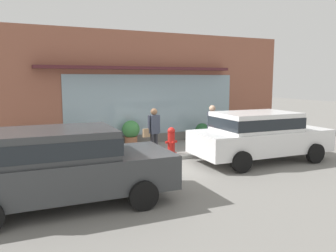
{
  "coord_description": "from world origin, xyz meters",
  "views": [
    {
      "loc": [
        -4.76,
        -10.11,
        2.64
      ],
      "look_at": [
        0.46,
        1.2,
        0.92
      ],
      "focal_mm": 36.3,
      "sensor_mm": 36.0,
      "label": 1
    }
  ],
  "objects": [
    {
      "name": "ground_plane",
      "position": [
        0.0,
        0.0,
        0.0
      ],
      "size": [
        60.0,
        60.0,
        0.0
      ],
      "primitive_type": "plane",
      "color": "gray"
    },
    {
      "name": "fire_hydrant",
      "position": [
        0.29,
        0.54,
        0.48
      ],
      "size": [
        0.43,
        0.41,
        0.97
      ],
      "color": "red",
      "rests_on": "ground_plane"
    },
    {
      "name": "parked_car_white",
      "position": [
        2.42,
        -1.54,
        0.9
      ],
      "size": [
        4.56,
        2.17,
        1.6
      ],
      "rotation": [
        0.0,
        0.0,
        -0.03
      ],
      "color": "white",
      "rests_on": "ground_plane"
    },
    {
      "name": "pedestrian_passerby",
      "position": [
        1.8,
        0.28,
        1.01
      ],
      "size": [
        0.46,
        0.27,
        1.71
      ],
      "rotation": [
        0.0,
        0.0,
        0.27
      ],
      "color": "#232328",
      "rests_on": "ground_plane"
    },
    {
      "name": "storefront",
      "position": [
        0.02,
        3.18,
        2.23
      ],
      "size": [
        14.0,
        0.81,
        4.56
      ],
      "color": "#935642",
      "rests_on": "ground_plane"
    },
    {
      "name": "potted_plant_near_hydrant",
      "position": [
        -4.42,
        2.53,
        0.49
      ],
      "size": [
        0.45,
        0.45,
        1.04
      ],
      "color": "#33473D",
      "rests_on": "ground_plane"
    },
    {
      "name": "potted_plant_window_center",
      "position": [
        -3.21,
        2.32,
        0.42
      ],
      "size": [
        0.3,
        0.3,
        0.88
      ],
      "color": "#33473D",
      "rests_on": "ground_plane"
    },
    {
      "name": "pedestrian_with_handbag",
      "position": [
        -0.5,
        0.27,
        0.98
      ],
      "size": [
        0.64,
        0.24,
        1.68
      ],
      "rotation": [
        0.0,
        0.0,
        3.29
      ],
      "color": "#232328",
      "rests_on": "ground_plane"
    },
    {
      "name": "potted_plant_window_right",
      "position": [
        4.44,
        2.31,
        0.46
      ],
      "size": [
        0.48,
        0.48,
        0.8
      ],
      "color": "#33473D",
      "rests_on": "ground_plane"
    },
    {
      "name": "parked_car_dark_gray",
      "position": [
        -3.93,
        -2.91,
        0.92
      ],
      "size": [
        4.63,
        2.15,
        1.63
      ],
      "rotation": [
        0.0,
        0.0,
        -0.02
      ],
      "color": "#383A3D",
      "rests_on": "ground_plane"
    },
    {
      "name": "potted_plant_low_front",
      "position": [
        -0.49,
        2.65,
        0.56
      ],
      "size": [
        0.7,
        0.7,
        1.02
      ],
      "color": "#9E6042",
      "rests_on": "ground_plane"
    },
    {
      "name": "potted_plant_window_left",
      "position": [
        2.64,
        2.38,
        0.42
      ],
      "size": [
        0.61,
        0.61,
        0.76
      ],
      "color": "#4C4C51",
      "rests_on": "ground_plane"
    },
    {
      "name": "curb_strip",
      "position": [
        0.0,
        -0.2,
        0.06
      ],
      "size": [
        14.0,
        0.24,
        0.12
      ],
      "primitive_type": "cube",
      "color": "#B2B2AD",
      "rests_on": "ground_plane"
    }
  ]
}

